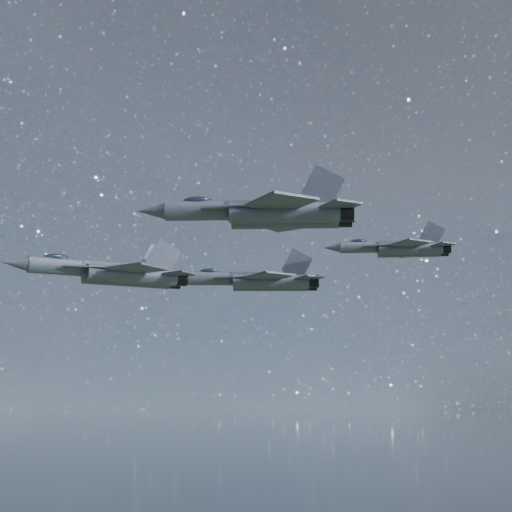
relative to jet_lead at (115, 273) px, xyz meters
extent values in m
cylinder|color=#353943|center=(-4.40, -1.31, 0.24)|extent=(8.22, 3.93, 1.70)
cone|color=#353943|center=(-9.42, -2.80, 0.24)|extent=(2.94, 2.21, 1.53)
ellipsoid|color=#19212E|center=(-5.65, -1.68, 1.06)|extent=(2.82, 1.84, 0.84)
cube|color=#353943|center=(1.04, 0.31, 0.19)|extent=(9.04, 4.12, 1.42)
cylinder|color=#353943|center=(1.77, -0.61, -0.30)|extent=(9.27, 4.24, 1.70)
cylinder|color=#353943|center=(1.15, 1.48, -0.30)|extent=(9.27, 4.24, 1.70)
cylinder|color=black|center=(6.58, 0.82, -0.30)|extent=(1.81, 1.91, 1.57)
cylinder|color=black|center=(5.96, 2.91, -0.30)|extent=(1.81, 1.91, 1.57)
cube|color=#353943|center=(-2.10, -2.16, 0.11)|extent=(5.76, 1.74, 0.13)
cube|color=#353943|center=(-2.94, 0.66, 0.11)|extent=(5.58, 3.69, 0.13)
cube|color=#353943|center=(2.30, -3.18, -0.08)|extent=(6.26, 6.21, 0.22)
cube|color=#353943|center=(0.19, 3.93, -0.08)|extent=(5.24, 5.63, 0.22)
cube|color=#353943|center=(6.56, -0.67, -0.08)|extent=(3.71, 3.70, 0.16)
cube|color=#353943|center=(5.13, 4.14, -0.08)|extent=(3.07, 3.24, 0.16)
cube|color=#353943|center=(4.88, 0.03, 1.77)|extent=(3.76, 0.95, 3.88)
cube|color=#353943|center=(4.10, 2.64, 1.77)|extent=(3.60, 1.54, 3.88)
cylinder|color=#353943|center=(12.32, 17.49, 2.58)|extent=(8.49, 2.76, 1.76)
cone|color=#353943|center=(6.95, 18.15, 2.58)|extent=(2.88, 1.90, 1.58)
ellipsoid|color=#19212E|center=(10.97, 17.65, 3.42)|extent=(2.81, 1.50, 0.87)
cube|color=#353943|center=(18.13, 16.77, 2.52)|extent=(9.38, 2.81, 1.47)
cylinder|color=#353943|center=(18.44, 15.60, 2.01)|extent=(9.61, 2.90, 1.76)
cylinder|color=#353943|center=(18.72, 17.83, 2.01)|extent=(9.61, 2.90, 1.76)
cylinder|color=black|center=(23.59, 14.96, 2.01)|extent=(1.65, 1.79, 1.62)
cylinder|color=black|center=(23.86, 17.20, 2.01)|extent=(1.65, 1.79, 1.62)
cube|color=#353943|center=(14.14, 15.73, 2.44)|extent=(5.96, 2.99, 0.14)
cube|color=#353943|center=(14.52, 18.75, 2.44)|extent=(5.93, 1.64, 0.14)
cube|color=#353943|center=(17.89, 12.94, 2.24)|extent=(5.93, 6.20, 0.23)
cube|color=#353943|center=(18.82, 20.55, 2.24)|extent=(6.38, 6.46, 0.23)
cube|color=#353943|center=(22.96, 13.56, 2.24)|extent=(3.49, 3.61, 0.17)
cube|color=#353943|center=(23.60, 18.71, 2.24)|extent=(3.77, 3.81, 0.17)
cube|color=#353943|center=(21.65, 14.92, 4.15)|extent=(3.87, 0.97, 4.01)
cube|color=#353943|center=(22.00, 17.71, 4.15)|extent=(3.93, 0.63, 4.01)
cylinder|color=#353943|center=(8.46, -18.86, 2.01)|extent=(7.77, 2.94, 1.60)
cone|color=#353943|center=(3.61, -17.98, 2.01)|extent=(2.68, 1.86, 1.44)
ellipsoid|color=#19212E|center=(7.25, -18.64, 2.78)|extent=(2.60, 1.50, 0.79)
cube|color=#353943|center=(13.72, -19.81, 1.96)|extent=(8.56, 3.02, 1.34)
cylinder|color=#353943|center=(13.94, -20.90, 1.50)|extent=(8.78, 3.12, 1.60)
cylinder|color=#353943|center=(14.31, -18.88, 1.50)|extent=(8.78, 3.12, 1.60)
cylinder|color=black|center=(18.59, -21.74, 1.50)|extent=(1.58, 1.69, 1.48)
cylinder|color=black|center=(18.96, -19.72, 1.50)|extent=(1.58, 1.69, 1.48)
cube|color=#353943|center=(10.03, -20.56, 1.89)|extent=(5.39, 2.99, 0.12)
cube|color=#353943|center=(10.53, -17.83, 1.89)|extent=(5.36, 1.20, 0.12)
cube|color=#353943|center=(13.30, -23.29, 1.70)|extent=(5.26, 5.55, 0.21)
cube|color=#353943|center=(14.55, -16.41, 1.70)|extent=(5.86, 5.89, 0.21)
cube|color=#353943|center=(17.95, -22.98, 1.70)|extent=(3.09, 3.21, 0.15)
cube|color=#353943|center=(18.79, -18.33, 1.70)|extent=(3.46, 3.49, 0.15)
cube|color=#353943|center=(16.83, -21.68, 3.45)|extent=(3.49, 1.08, 3.66)
cube|color=#353943|center=(17.28, -19.16, 3.45)|extent=(3.58, 0.62, 3.66)
cylinder|color=#353943|center=(29.49, 10.36, 5.61)|extent=(6.75, 2.76, 1.39)
cone|color=#353943|center=(25.31, 11.27, 5.61)|extent=(2.36, 1.68, 1.25)
ellipsoid|color=#19212E|center=(28.45, 10.59, 6.28)|extent=(2.27, 1.37, 0.69)
cube|color=#353943|center=(34.03, 9.38, 5.57)|extent=(7.44, 2.86, 1.16)
cylinder|color=#353943|center=(34.19, 8.43, 5.17)|extent=(7.62, 2.95, 1.39)
cylinder|color=#353943|center=(34.57, 10.17, 5.17)|extent=(7.62, 2.95, 1.39)
cylinder|color=black|center=(38.20, 7.56, 5.17)|extent=(1.41, 1.50, 1.29)
cylinder|color=black|center=(38.58, 9.30, 5.17)|extent=(1.41, 1.50, 1.29)
cube|color=#353943|center=(30.81, 8.84, 5.50)|extent=(4.65, 2.73, 0.11)
cube|color=#353943|center=(31.32, 11.20, 5.50)|extent=(4.66, 1.08, 0.11)
cube|color=#353943|center=(33.56, 6.37, 5.34)|extent=(4.49, 4.76, 0.18)
cube|color=#353943|center=(34.85, 12.30, 5.34)|extent=(5.11, 5.12, 0.18)
cube|color=#353943|center=(37.61, 6.50, 5.34)|extent=(2.64, 2.75, 0.13)
cube|color=#353943|center=(38.48, 10.51, 5.34)|extent=(3.02, 3.03, 0.13)
cube|color=#353943|center=(36.67, 7.66, 6.86)|extent=(3.01, 1.04, 3.18)
cube|color=#353943|center=(37.14, 9.84, 6.86)|extent=(3.10, 0.57, 3.18)
camera|label=1|loc=(3.81, -79.67, -13.65)|focal=55.00mm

